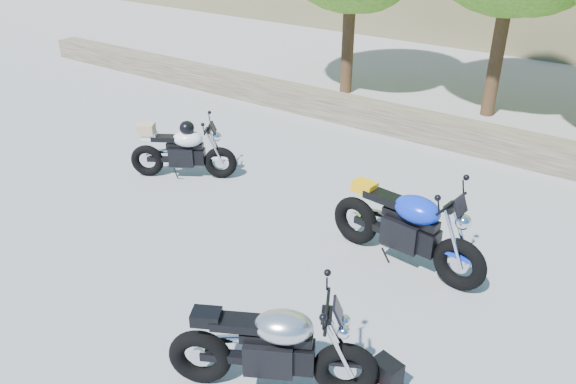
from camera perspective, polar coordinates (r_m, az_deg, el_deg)
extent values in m
plane|color=gray|center=(7.21, -5.97, -7.89)|extent=(90.00, 90.00, 0.00)
cube|color=#494031|center=(11.30, 12.58, 6.73)|extent=(22.00, 0.55, 0.50)
cylinder|color=#382314|center=(13.48, 6.17, 16.22)|extent=(0.28, 0.28, 3.02)
cylinder|color=#382314|center=(12.58, 20.75, 14.60)|extent=(0.28, 0.28, 3.36)
torus|color=black|center=(5.48, 5.83, -17.54)|extent=(0.61, 0.43, 0.61)
torus|color=black|center=(5.63, -8.92, -16.21)|extent=(0.61, 0.43, 0.61)
cylinder|color=silver|center=(5.48, 5.83, -17.54)|extent=(0.20, 0.13, 0.21)
cylinder|color=silver|center=(5.63, -8.92, -16.21)|extent=(0.20, 0.13, 0.21)
cube|color=black|center=(5.43, -1.90, -16.12)|extent=(0.54, 0.47, 0.34)
cube|color=black|center=(5.28, -1.19, -14.54)|extent=(0.66, 0.45, 0.10)
ellipsoid|color=#BBBCC0|center=(5.19, -0.45, -13.51)|extent=(0.66, 0.59, 0.29)
cube|color=black|center=(5.24, -5.14, -13.09)|extent=(0.52, 0.41, 0.09)
cube|color=black|center=(5.28, -8.29, -12.44)|extent=(0.33, 0.30, 0.12)
cylinder|color=black|center=(5.02, 3.98, -11.94)|extent=(0.33, 0.57, 0.03)
sphere|color=silver|center=(5.12, 5.68, -13.44)|extent=(0.17, 0.17, 0.17)
torus|color=black|center=(9.39, -6.86, 2.98)|extent=(0.54, 0.41, 0.55)
torus|color=black|center=(9.69, -14.10, 3.12)|extent=(0.54, 0.41, 0.55)
cylinder|color=silver|center=(9.39, -6.86, 2.98)|extent=(0.18, 0.13, 0.19)
cylinder|color=silver|center=(9.69, -14.10, 3.12)|extent=(0.18, 0.13, 0.19)
cube|color=black|center=(9.49, -10.69, 3.63)|extent=(0.49, 0.44, 0.31)
cube|color=black|center=(9.40, -10.44, 4.67)|extent=(0.59, 0.43, 0.09)
ellipsoid|color=silver|center=(9.34, -10.14, 5.35)|extent=(0.60, 0.54, 0.26)
cube|color=black|center=(9.43, -12.38, 5.37)|extent=(0.47, 0.39, 0.08)
cube|color=silver|center=(9.49, -13.91, 5.57)|extent=(0.30, 0.27, 0.11)
cylinder|color=black|center=(9.19, -8.14, 6.47)|extent=(0.32, 0.50, 0.03)
sphere|color=silver|center=(9.21, -7.24, 5.61)|extent=(0.15, 0.15, 0.15)
ellipsoid|color=black|center=(9.27, -10.24, 6.43)|extent=(0.34, 0.34, 0.23)
cube|color=tan|center=(9.46, -14.19, 6.24)|extent=(0.34, 0.33, 0.17)
torus|color=black|center=(6.99, 17.02, -7.03)|extent=(0.69, 0.25, 0.67)
torus|color=black|center=(7.60, 6.87, -2.89)|extent=(0.69, 0.25, 0.67)
cylinder|color=silver|center=(6.99, 17.02, -7.03)|extent=(0.23, 0.07, 0.23)
cylinder|color=silver|center=(7.60, 6.87, -2.89)|extent=(0.23, 0.07, 0.23)
cube|color=black|center=(7.20, 11.67, -3.99)|extent=(0.54, 0.37, 0.38)
cube|color=black|center=(7.06, 12.36, -2.60)|extent=(0.75, 0.25, 0.11)
ellipsoid|color=#0D2AC8|center=(6.95, 13.00, -1.75)|extent=(0.65, 0.48, 0.32)
cube|color=black|center=(7.15, 9.82, -0.55)|extent=(0.55, 0.29, 0.09)
cube|color=#EDA30C|center=(7.28, 7.78, 0.53)|extent=(0.32, 0.24, 0.14)
cylinder|color=black|center=(6.68, 16.30, -1.12)|extent=(0.11, 0.69, 0.03)
sphere|color=silver|center=(6.71, 17.37, -2.91)|extent=(0.19, 0.19, 0.19)
cube|color=black|center=(5.64, 9.93, -18.00)|extent=(0.31, 0.26, 0.37)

